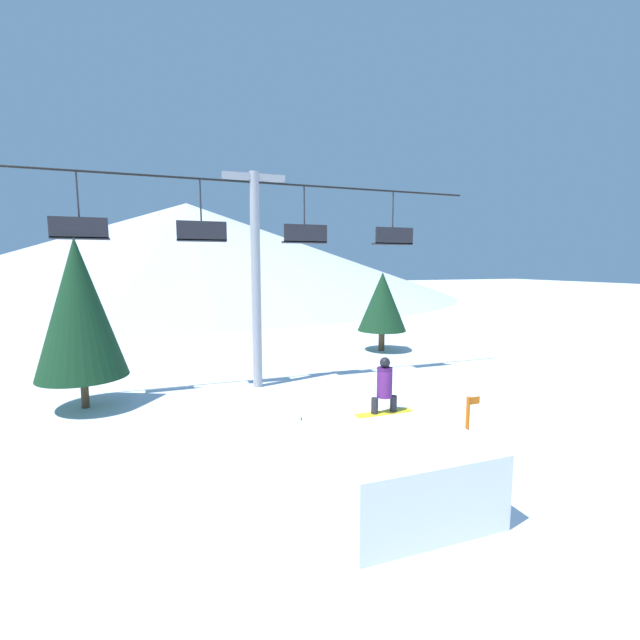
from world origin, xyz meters
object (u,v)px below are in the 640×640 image
Objects in this scene: pine_tree_near at (79,308)px; snow_ramp at (395,468)px; trail_marker at (468,422)px; snowboarder at (384,386)px.

snow_ramp is at bearing -51.13° from pine_tree_near.
snow_ramp reaches higher than trail_marker.
pine_tree_near is at bearing 134.29° from snowboarder.
snowboarder is 10.80m from pine_tree_near.
snowboarder reaches higher than snow_ramp.
snowboarder is at bearing -45.71° from pine_tree_near.
snowboarder is at bearing -171.81° from trail_marker.
snowboarder is (0.36, 1.17, 1.40)m from snow_ramp.
snow_ramp is at bearing -107.12° from snowboarder.
pine_tree_near reaches higher than snowboarder.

